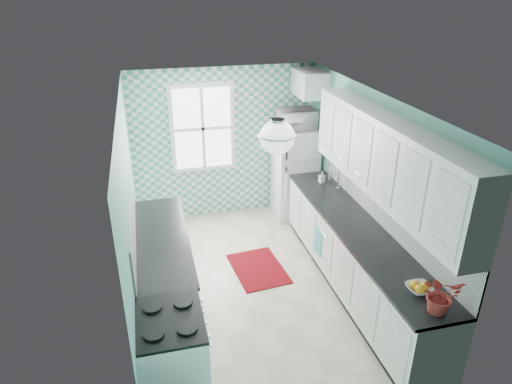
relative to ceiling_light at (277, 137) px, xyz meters
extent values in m
cube|color=beige|center=(0.00, 0.80, -2.33)|extent=(3.00, 4.40, 0.02)
cube|color=white|center=(0.00, 0.80, 0.19)|extent=(3.00, 4.40, 0.02)
cube|color=#69B6AC|center=(0.00, 3.01, -1.07)|extent=(3.00, 0.02, 2.50)
cube|color=#69B6AC|center=(0.00, -1.41, -1.07)|extent=(3.00, 0.02, 2.50)
cube|color=#69B6AC|center=(-1.51, 0.80, -1.07)|extent=(0.02, 4.40, 2.50)
cube|color=#69B6AC|center=(1.51, 0.80, -1.07)|extent=(0.02, 4.40, 2.50)
cube|color=#4A9F80|center=(0.00, 2.99, -1.07)|extent=(3.00, 0.01, 2.50)
cube|color=white|center=(-0.35, 2.96, -0.77)|extent=(1.04, 0.05, 1.44)
cube|color=white|center=(-0.35, 2.95, -0.77)|extent=(0.90, 0.02, 1.30)
cube|color=white|center=(1.49, 0.40, -1.13)|extent=(0.02, 3.60, 0.51)
cube|color=white|center=(-1.49, 0.73, -1.13)|extent=(0.02, 2.15, 0.51)
cube|color=silver|center=(1.33, 0.20, -0.42)|extent=(0.33, 3.20, 0.90)
cube|color=silver|center=(1.30, 2.63, -0.07)|extent=(0.40, 0.74, 0.40)
cylinder|color=silver|center=(0.00, 0.00, 0.16)|extent=(0.14, 0.14, 0.04)
cylinder|color=silver|center=(0.00, 0.00, 0.09)|extent=(0.02, 0.02, 0.12)
sphere|color=white|center=(0.00, 0.00, 0.00)|extent=(0.34, 0.34, 0.34)
cube|color=white|center=(1.20, 0.40, -1.87)|extent=(0.60, 3.60, 0.90)
cube|color=black|center=(1.19, 0.40, -1.40)|extent=(0.63, 3.60, 0.04)
cube|color=white|center=(-1.20, 0.73, -1.87)|extent=(0.60, 2.15, 0.90)
cube|color=black|center=(-1.19, 0.73, -1.40)|extent=(0.63, 2.15, 0.04)
cube|color=white|center=(1.11, 2.62, -1.56)|extent=(0.67, 0.63, 1.53)
cube|color=silver|center=(1.11, 2.30, -1.21)|extent=(0.65, 0.01, 0.02)
cube|color=silver|center=(0.85, 2.29, -1.02)|extent=(0.03, 0.03, 0.30)
cube|color=silver|center=(0.85, 2.29, -1.56)|extent=(0.03, 0.03, 0.54)
cube|color=silver|center=(-1.20, -0.73, -1.85)|extent=(0.61, 0.77, 0.91)
cube|color=black|center=(-1.20, -0.73, -1.40)|extent=(0.61, 0.77, 0.03)
cube|color=black|center=(-0.89, -0.73, -1.80)|extent=(0.01, 0.51, 0.30)
cube|color=silver|center=(1.20, 1.45, -1.40)|extent=(0.46, 0.39, 0.12)
cylinder|color=silver|center=(1.37, 1.45, -1.20)|extent=(0.02, 0.02, 0.30)
torus|color=silver|center=(1.30, 1.45, -1.01)|extent=(0.16, 0.02, 0.16)
cube|color=maroon|center=(0.11, 1.14, -2.32)|extent=(0.76, 1.02, 0.02)
cube|color=#5DBEA2|center=(0.89, 0.91, -1.84)|extent=(0.08, 0.25, 0.37)
imported|color=silver|center=(1.20, -0.92, -1.35)|extent=(0.25, 0.25, 0.06)
imported|color=maroon|center=(1.20, -1.23, -1.20)|extent=(0.34, 0.29, 0.37)
imported|color=#8EA4B4|center=(1.25, 1.79, -1.30)|extent=(0.09, 0.09, 0.17)
imported|color=white|center=(1.11, 2.62, -0.63)|extent=(0.59, 0.40, 0.32)
camera|label=1|loc=(-1.23, -4.05, 1.39)|focal=32.00mm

